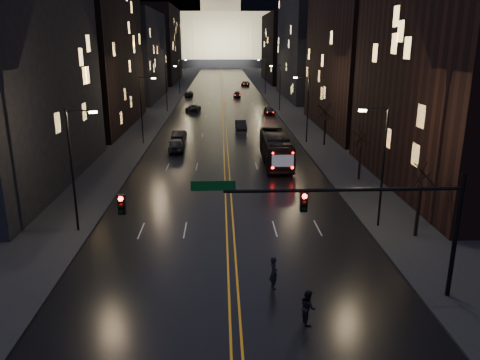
{
  "coord_description": "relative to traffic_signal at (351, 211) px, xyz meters",
  "views": [
    {
      "loc": [
        -0.59,
        -21.88,
        13.3
      ],
      "look_at": [
        0.77,
        10.88,
        3.53
      ],
      "focal_mm": 35.0,
      "sensor_mm": 36.0,
      "label": 1
    }
  ],
  "objects": [
    {
      "name": "capitol",
      "position": [
        -5.91,
        250.0,
        12.05
      ],
      "size": [
        90.0,
        50.0,
        58.5
      ],
      "color": "black",
      "rests_on": "ground"
    },
    {
      "name": "ground",
      "position": [
        -5.91,
        0.0,
        -5.1
      ],
      "size": [
        900.0,
        900.0,
        0.0
      ],
      "primitive_type": "plane",
      "color": "black",
      "rests_on": "ground"
    },
    {
      "name": "oncoming_car_a",
      "position": [
        -12.12,
        35.75,
        -4.29
      ],
      "size": [
        2.05,
        4.82,
        1.62
      ],
      "primitive_type": "imported",
      "rotation": [
        0.0,
        0.0,
        3.17
      ],
      "color": "black",
      "rests_on": "ground"
    },
    {
      "name": "building_right_dist",
      "position": [
        15.09,
        140.0,
        5.9
      ],
      "size": [
        12.0,
        40.0,
        22.0
      ],
      "primitive_type": "cube",
      "color": "black",
      "rests_on": "ground"
    },
    {
      "name": "building_left_mid",
      "position": [
        -26.91,
        54.0,
        8.9
      ],
      "size": [
        12.0,
        30.0,
        28.0
      ],
      "primitive_type": "cube",
      "color": "black",
      "rests_on": "ground"
    },
    {
      "name": "streetlamp_left_mid",
      "position": [
        -16.72,
        40.0,
        -0.02
      ],
      "size": [
        2.13,
        0.25,
        9.0
      ],
      "color": "black",
      "rests_on": "ground"
    },
    {
      "name": "building_right_tall",
      "position": [
        15.09,
        50.0,
        13.9
      ],
      "size": [
        12.0,
        30.0,
        38.0
      ],
      "primitive_type": "cube",
      "color": "black",
      "rests_on": "ground"
    },
    {
      "name": "sidewalk_left",
      "position": [
        -19.91,
        130.0,
        -5.02
      ],
      "size": [
        8.0,
        320.0,
        0.16
      ],
      "primitive_type": "cube",
      "color": "black",
      "rests_on": "ground"
    },
    {
      "name": "streetlamp_right_near",
      "position": [
        4.91,
        10.0,
        -0.02
      ],
      "size": [
        2.13,
        0.25,
        9.0
      ],
      "color": "black",
      "rests_on": "ground"
    },
    {
      "name": "building_right_mid",
      "position": [
        15.09,
        92.0,
        7.9
      ],
      "size": [
        12.0,
        34.0,
        26.0
      ],
      "primitive_type": "cube",
      "color": "black",
      "rests_on": "ground"
    },
    {
      "name": "tree_right_far",
      "position": [
        7.09,
        38.0,
        -0.58
      ],
      "size": [
        2.4,
        2.4,
        6.65
      ],
      "color": "black",
      "rests_on": "ground"
    },
    {
      "name": "oncoming_car_c",
      "position": [
        -11.84,
        70.14,
        -4.39
      ],
      "size": [
        3.0,
        5.38,
        1.42
      ],
      "primitive_type": "imported",
      "rotation": [
        0.0,
        0.0,
        3.01
      ],
      "color": "black",
      "rests_on": "ground"
    },
    {
      "name": "receding_car_b",
      "position": [
        2.59,
        65.55,
        -4.35
      ],
      "size": [
        1.77,
        4.41,
        1.5
      ],
      "primitive_type": "imported",
      "rotation": [
        0.0,
        0.0,
        -0.0
      ],
      "color": "black",
      "rests_on": "ground"
    },
    {
      "name": "streetlamp_right_mid",
      "position": [
        4.91,
        40.0,
        -0.02
      ],
      "size": [
        2.13,
        0.25,
        9.0
      ],
      "color": "black",
      "rests_on": "ground"
    },
    {
      "name": "receding_car_c",
      "position": [
        -2.43,
        93.75,
        -4.45
      ],
      "size": [
        1.99,
        4.57,
        1.31
      ],
      "primitive_type": "imported",
      "rotation": [
        0.0,
        0.0,
        -0.04
      ],
      "color": "black",
      "rests_on": "ground"
    },
    {
      "name": "receding_car_a",
      "position": [
        -3.41,
        50.03,
        -4.34
      ],
      "size": [
        1.74,
        4.67,
        1.52
      ],
      "primitive_type": "imported",
      "rotation": [
        0.0,
        0.0,
        0.03
      ],
      "color": "black",
      "rests_on": "ground"
    },
    {
      "name": "oncoming_car_d",
      "position": [
        -14.36,
        96.12,
        -4.39
      ],
      "size": [
        2.06,
        4.93,
        1.42
      ],
      "primitive_type": "imported",
      "rotation": [
        0.0,
        0.0,
        3.13
      ],
      "color": "black",
      "rests_on": "ground"
    },
    {
      "name": "streetlamp_left_dist",
      "position": [
        -16.72,
        100.0,
        -0.02
      ],
      "size": [
        2.13,
        0.25,
        9.0
      ],
      "color": "black",
      "rests_on": "ground"
    },
    {
      "name": "tree_right_near",
      "position": [
        7.09,
        8.0,
        -0.58
      ],
      "size": [
        2.4,
        2.4,
        6.65
      ],
      "color": "black",
      "rests_on": "ground"
    },
    {
      "name": "road",
      "position": [
        -5.91,
        130.0,
        -5.09
      ],
      "size": [
        20.0,
        320.0,
        0.02
      ],
      "primitive_type": "cube",
      "color": "black",
      "rests_on": "ground"
    },
    {
      "name": "traffic_signal",
      "position": [
        0.0,
        0.0,
        0.0
      ],
      "size": [
        17.29,
        0.45,
        7.0
      ],
      "color": "black",
      "rests_on": "ground"
    },
    {
      "name": "oncoming_car_b",
      "position": [
        -12.25,
        42.11,
        -4.32
      ],
      "size": [
        1.84,
        4.79,
        1.56
      ],
      "primitive_type": "imported",
      "rotation": [
        0.0,
        0.0,
        3.1
      ],
      "color": "black",
      "rests_on": "ground"
    },
    {
      "name": "tree_right_mid",
      "position": [
        7.09,
        22.0,
        -0.58
      ],
      "size": [
        2.4,
        2.4,
        6.65
      ],
      "color": "black",
      "rests_on": "ground"
    },
    {
      "name": "pedestrian_b",
      "position": [
        -2.36,
        -2.0,
        -4.22
      ],
      "size": [
        0.57,
        0.91,
        1.77
      ],
      "primitive_type": "imported",
      "rotation": [
        0.0,
        0.0,
        1.68
      ],
      "color": "black",
      "rests_on": "ground"
    },
    {
      "name": "receding_car_d",
      "position": [
        1.18,
        124.19,
        -4.4
      ],
      "size": [
        2.96,
        5.33,
        1.41
      ],
      "primitive_type": "imported",
      "rotation": [
        0.0,
        0.0,
        -0.13
      ],
      "color": "black",
      "rests_on": "ground"
    },
    {
      "name": "building_right_near",
      "position": [
        15.09,
        20.0,
        6.9
      ],
      "size": [
        12.0,
        26.0,
        24.0
      ],
      "primitive_type": "cube",
      "color": "black",
      "rests_on": "ground"
    },
    {
      "name": "center_line",
      "position": [
        -5.91,
        130.0,
        -5.08
      ],
      "size": [
        0.62,
        320.0,
        0.01
      ],
      "primitive_type": "cube",
      "color": "orange",
      "rests_on": "road"
    },
    {
      "name": "sidewalk_right",
      "position": [
        8.09,
        130.0,
        -5.02
      ],
      "size": [
        8.0,
        320.0,
        0.16
      ],
      "primitive_type": "cube",
      "color": "black",
      "rests_on": "ground"
    },
    {
      "name": "pedestrian_a",
      "position": [
        -3.66,
        1.42,
        -4.15
      ],
      "size": [
        0.6,
        0.78,
        1.9
      ],
      "primitive_type": "imported",
      "rotation": [
        0.0,
        0.0,
        1.81
      ],
      "color": "black",
      "rests_on": "ground"
    },
    {
      "name": "building_left_far",
      "position": [
        -26.91,
        92.0,
        4.9
      ],
      "size": [
        12.0,
        34.0,
        20.0
      ],
      "primitive_type": "cube",
      "color": "black",
      "rests_on": "ground"
    },
    {
      "name": "bus",
      "position": [
        -0.35,
        29.23,
        -3.45
      ],
      "size": [
        2.91,
        11.92,
        3.31
      ],
      "primitive_type": "imported",
      "rotation": [
        0.0,
        0.0,
        -0.01
      ],
      "color": "black",
      "rests_on": "ground"
    },
    {
      "name": "streetlamp_left_near",
      "position": [
        -16.72,
        10.0,
        -0.02
      ],
      "size": [
        2.13,
        0.25,
        9.0
      ],
      "color": "black",
      "rests_on": "ground"
    },
    {
      "name": "streetlamp_right_dist",
      "position": [
        4.91,
        100.0,
        -0.02
      ],
      "size": [
        2.13,
        0.25,
        9.0
      ],
      "color": "black",
      "rests_on": "ground"
    },
    {
      "name": "building_left_dist",
      "position": [
        -26.91,
        140.0,
        6.9
      ],
      "size": [
        12.0,
        40.0,
        24.0
      ],
      "primitive_type": "cube",
      "color": "black",
      "rests_on": "ground"
    },
    {
      "name": "streetlamp_right_far",
      "position": [
        4.91,
        70.0,
        -0.02
      ],
      "size": [
        2.13,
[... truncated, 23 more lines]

